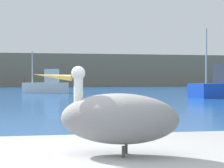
{
  "coord_description": "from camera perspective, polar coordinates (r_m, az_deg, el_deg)",
  "views": [
    {
      "loc": [
        0.1,
        -3.18,
        1.35
      ],
      "look_at": [
        4.55,
        22.78,
        1.05
      ],
      "focal_mm": 59.37,
      "sensor_mm": 36.0,
      "label": 1
    }
  ],
  "objects": [
    {
      "name": "fishing_boat_blue",
      "position": [
        29.64,
        16.66,
        -0.36
      ],
      "size": [
        5.6,
        3.44,
        5.18
      ],
      "rotation": [
        0.0,
        0.0,
        3.48
      ],
      "color": "blue",
      "rests_on": "ground"
    },
    {
      "name": "mooring_buoy",
      "position": [
        11.29,
        -3.28,
        -4.37
      ],
      "size": [
        0.72,
        0.72,
        0.72
      ],
      "primitive_type": "sphere",
      "color": "#E54C19",
      "rests_on": "ground"
    },
    {
      "name": "fishing_boat_white",
      "position": [
        38.52,
        -9.98,
        -0.12
      ],
      "size": [
        4.73,
        2.09,
        4.31
      ],
      "rotation": [
        0.0,
        0.0,
        2.94
      ],
      "color": "white",
      "rests_on": "ground"
    },
    {
      "name": "pelican",
      "position": [
        3.52,
        0.9,
        -5.25
      ],
      "size": [
        1.44,
        0.88,
        0.85
      ],
      "rotation": [
        0.0,
        0.0,
        2.79
      ],
      "color": "gray",
      "rests_on": "pier_dock"
    },
    {
      "name": "hillside_backdrop",
      "position": [
        83.45,
        -9.78,
        2.0
      ],
      "size": [
        140.0,
        16.7,
        6.68
      ],
      "primitive_type": "cube",
      "color": "#7F755B",
      "rests_on": "ground"
    }
  ]
}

